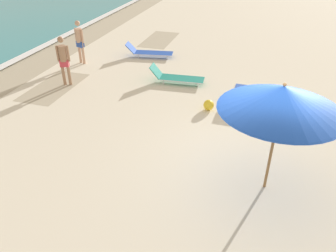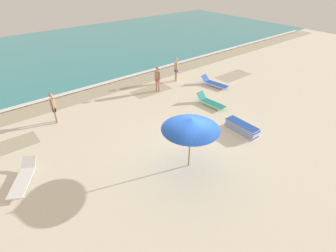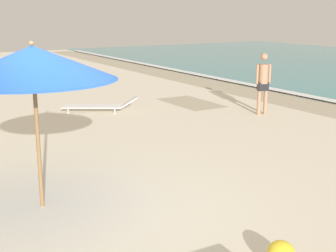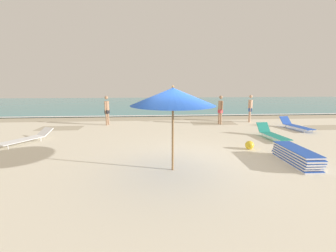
% 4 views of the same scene
% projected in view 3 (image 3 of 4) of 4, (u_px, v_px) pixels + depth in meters
% --- Properties ---
extents(ground_plane, '(60.00, 60.00, 0.16)m').
position_uv_depth(ground_plane, '(86.00, 215.00, 7.01)').
color(ground_plane, beige).
extents(beach_umbrella, '(2.41, 2.41, 2.49)m').
position_uv_depth(beach_umbrella, '(33.00, 63.00, 6.63)').
color(beach_umbrella, olive).
rests_on(beach_umbrella, ground_plane).
extents(sun_lounger_near_water_left, '(1.65, 2.21, 0.48)m').
position_uv_depth(sun_lounger_near_water_left, '(101.00, 105.00, 13.81)').
color(sun_lounger_near_water_left, white).
rests_on(sun_lounger_near_water_left, ground_plane).
extents(beachgoer_strolling_adult, '(0.27, 0.43, 1.76)m').
position_uv_depth(beachgoer_strolling_adult, '(263.00, 80.00, 13.30)').
color(beachgoer_strolling_adult, '#A37A5B').
rests_on(beachgoer_strolling_adult, ground_plane).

